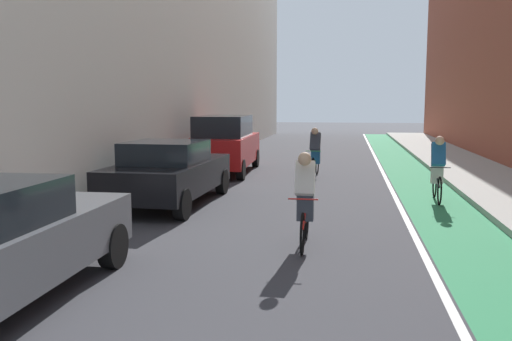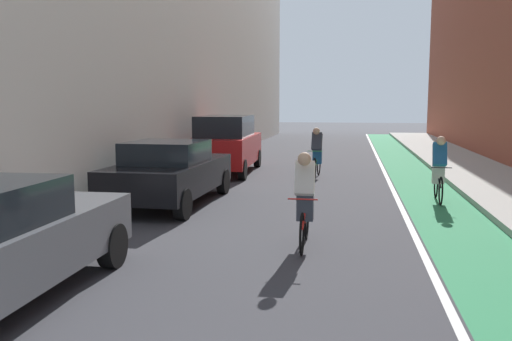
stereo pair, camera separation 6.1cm
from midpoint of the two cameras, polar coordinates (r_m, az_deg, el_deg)
The scene contains 9 objects.
ground_plane at distance 18.97m, azimuth 5.95°, elevation -0.23°, with size 96.17×96.17×0.00m, color #38383D.
bike_lane_paint at distance 21.02m, azimuth 15.30°, elevation 0.28°, with size 1.60×43.72×0.00m, color #2D8451.
lane_divider_stripe at distance 20.95m, azimuth 12.85°, elevation 0.33°, with size 0.12×43.72×0.00m, color white.
sidewalk_right at distance 21.35m, azimuth 21.13°, elevation 0.34°, with size 2.75×43.72×0.14m, color #A8A59E.
parked_sedan_black at distance 13.07m, azimuth -9.31°, elevation -0.15°, with size 2.05×4.47×1.53m.
parked_suv_red at distance 18.79m, azimuth -3.41°, elevation 2.84°, with size 2.07×4.78×1.98m.
cyclist_mid at distance 9.16m, azimuth 4.98°, elevation -3.04°, with size 0.48×1.74×1.62m.
cyclist_trailing at distance 14.05m, azimuth 18.44°, elevation 0.35°, with size 0.48×1.74×1.62m.
cyclist_far at distance 17.74m, azimuth 6.16°, elevation 2.02°, with size 0.48×1.74×1.63m.
Camera 1 is at (1.13, -0.92, 2.43)m, focal length 38.06 mm.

